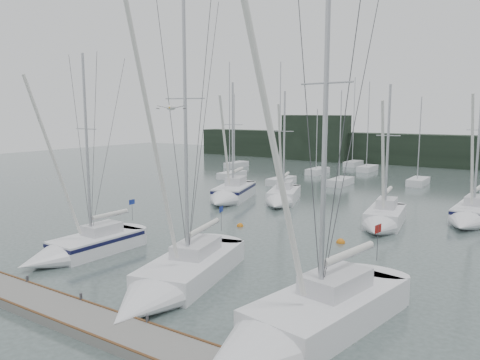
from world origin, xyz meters
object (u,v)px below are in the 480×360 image
object	(u,v)px
sailboat_mid_a	(229,195)
sailboat_mid_b	(282,198)
buoy_a	(240,226)
sailboat_near_left	(76,249)
sailboat_mid_d	(471,216)
buoy_b	(341,243)
sailboat_mid_c	(382,221)
sailboat_near_center	(171,282)
sailboat_near_right	(293,328)

from	to	relation	value
sailboat_mid_a	sailboat_mid_b	distance (m)	5.07
sailboat_mid_a	buoy_a	bearing A→B (deg)	-67.89
sailboat_near_left	sailboat_mid_d	xyz separation A→B (m)	(18.20, 22.25, 0.07)
sailboat_near_left	sailboat_mid_d	bearing A→B (deg)	52.20
buoy_b	sailboat_mid_c	bearing A→B (deg)	78.05
sailboat_near_center	buoy_a	xyz separation A→B (m)	(-4.48, 12.78, -0.53)
sailboat_mid_a	buoy_b	bearing A→B (deg)	-45.79
sailboat_mid_d	sailboat_near_center	bearing A→B (deg)	-110.62
buoy_b	sailboat_mid_b	bearing A→B (deg)	135.30
sailboat_near_center	buoy_b	distance (m)	13.17
buoy_a	sailboat_near_center	bearing A→B (deg)	-70.67
sailboat_near_left	sailboat_mid_c	xyz separation A→B (m)	(12.97, 17.04, 0.05)
sailboat_near_left	buoy_b	distance (m)	16.66
sailboat_near_right	sailboat_mid_c	size ratio (longest dim) A/B	1.44
sailboat_near_center	sailboat_near_right	size ratio (longest dim) A/B	0.96
sailboat_mid_c	buoy_a	world-z (taller)	sailboat_mid_c
sailboat_mid_b	buoy_b	bearing A→B (deg)	-63.90
sailboat_near_right	buoy_b	distance (m)	14.36
sailboat_near_center	sailboat_mid_b	world-z (taller)	sailboat_near_center
sailboat_near_center	sailboat_mid_a	xyz separation A→B (m)	(-10.79, 20.47, 0.13)
sailboat_near_right	sailboat_mid_b	distance (m)	26.76
sailboat_near_right	buoy_a	size ratio (longest dim) A/B	32.20
sailboat_near_center	sailboat_mid_c	bearing A→B (deg)	62.53
sailboat_mid_b	buoy_a	bearing A→B (deg)	-100.01
sailboat_near_left	sailboat_near_center	distance (m)	8.35
sailboat_near_left	buoy_b	size ratio (longest dim) A/B	21.76
sailboat_mid_d	sailboat_mid_b	bearing A→B (deg)	-173.51
sailboat_mid_d	sailboat_mid_a	bearing A→B (deg)	-169.95
sailboat_near_left	sailboat_mid_c	world-z (taller)	sailboat_near_left
sailboat_mid_b	buoy_b	size ratio (longest dim) A/B	19.15
sailboat_near_center	sailboat_near_right	distance (m)	7.22
sailboat_mid_a	buoy_a	size ratio (longest dim) A/B	24.21
sailboat_near_right	buoy_b	world-z (taller)	sailboat_near_right
sailboat_mid_c	sailboat_near_right	bearing A→B (deg)	-90.75
sailboat_near_center	buoy_a	bearing A→B (deg)	96.38
sailboat_near_left	buoy_a	distance (m)	12.42
sailboat_mid_c	sailboat_mid_b	bearing A→B (deg)	150.99
sailboat_mid_a	buoy_a	xyz separation A→B (m)	(6.31, -7.69, -0.66)
sailboat_mid_d	buoy_b	xyz separation A→B (m)	(-6.36, -10.55, -0.60)
sailboat_near_right	sailboat_mid_a	size ratio (longest dim) A/B	1.33
sailboat_mid_c	sailboat_near_center	bearing A→B (deg)	-112.53
sailboat_mid_d	buoy_a	size ratio (longest dim) A/B	23.74
sailboat_near_right	buoy_a	xyz separation A→B (m)	(-11.60, 14.00, -0.61)
sailboat_near_right	sailboat_mid_c	bearing A→B (deg)	107.68
sailboat_near_right	buoy_a	bearing A→B (deg)	140.07
sailboat_mid_d	sailboat_mid_c	bearing A→B (deg)	-132.66
sailboat_near_right	buoy_b	xyz separation A→B (m)	(-3.58, 13.90, -0.61)
sailboat_mid_d	sailboat_near_right	bearing A→B (deg)	-94.03
sailboat_mid_b	sailboat_near_left	bearing A→B (deg)	-115.42
buoy_b	sailboat_near_right	bearing A→B (deg)	-75.57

